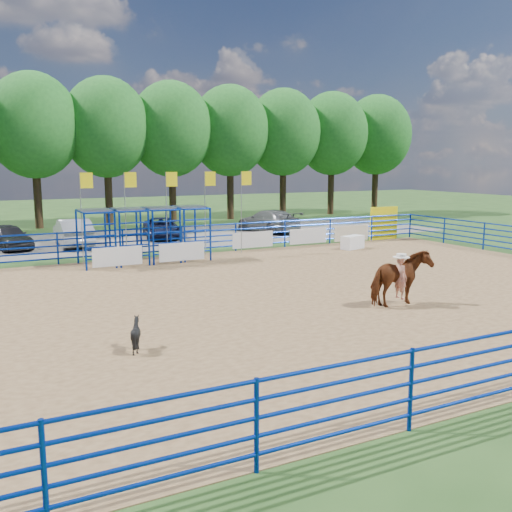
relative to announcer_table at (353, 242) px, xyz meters
name	(u,v)px	position (x,y,z in m)	size (l,w,h in m)	color
ground	(279,296)	(-8.93, -7.73, -0.38)	(120.00, 120.00, 0.00)	#345723
arena_dirt	(279,295)	(-8.93, -7.73, -0.37)	(30.00, 20.00, 0.02)	#96744B
gravel_strip	(143,239)	(-8.93, 9.27, -0.37)	(40.00, 10.00, 0.01)	slate
announcer_table	(353,242)	(0.00, 0.00, 0.00)	(1.34, 0.63, 0.72)	white
horse_and_rider	(401,277)	(-6.14, -10.83, 0.60)	(2.21, 1.16, 2.41)	brown
calf	(136,334)	(-15.02, -11.33, 0.05)	(0.66, 0.74, 0.81)	black
car_a	(8,237)	(-16.61, 8.45, 0.31)	(1.61, 3.99, 1.36)	black
car_b	(73,232)	(-13.28, 8.04, 0.40)	(1.63, 4.69, 1.54)	gray
car_c	(162,228)	(-7.77, 9.16, 0.25)	(2.06, 4.48, 1.24)	#161937
car_d	(268,221)	(-0.39, 8.91, 0.38)	(2.09, 5.14, 1.49)	slate
perimeter_fence	(279,275)	(-8.93, -7.73, 0.37)	(30.10, 20.10, 1.50)	#072898
chute_assembly	(152,235)	(-10.83, 1.11, 0.88)	(19.32, 2.41, 4.20)	#072898
treeline	(106,123)	(-8.93, 18.27, 7.16)	(56.40, 6.40, 11.24)	#3F2B19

